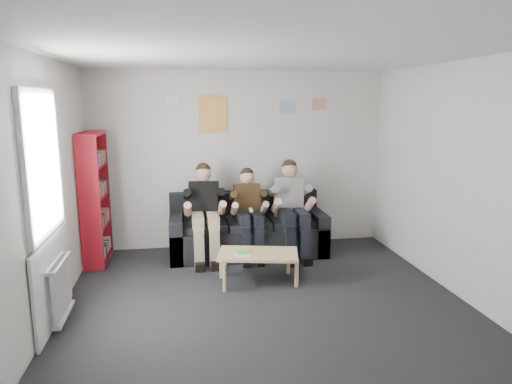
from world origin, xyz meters
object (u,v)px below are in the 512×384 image
(person_left, at_px, (205,213))
(bookshelf, at_px, (96,198))
(sofa, at_px, (247,232))
(person_middle, at_px, (249,213))
(person_right, at_px, (292,209))
(coffee_table, at_px, (258,256))

(person_left, bearing_deg, bookshelf, -177.80)
(sofa, bearing_deg, person_middle, -90.00)
(person_right, bearing_deg, person_left, -170.76)
(sofa, bearing_deg, coffee_table, -91.67)
(person_left, relative_size, person_middle, 1.06)
(bookshelf, xyz_separation_m, person_left, (1.50, -0.17, -0.23))
(sofa, xyz_separation_m, person_middle, (0.00, -0.20, 0.34))
(person_middle, bearing_deg, person_left, 178.41)
(person_left, relative_size, person_right, 0.98)
(person_right, bearing_deg, sofa, 171.18)
(sofa, distance_m, bookshelf, 2.22)
(coffee_table, bearing_deg, sofa, 88.33)
(person_left, xyz_separation_m, person_middle, (0.63, 0.00, -0.03))
(bookshelf, bearing_deg, person_middle, -4.26)
(bookshelf, relative_size, person_left, 1.33)
(person_middle, xyz_separation_m, person_right, (0.63, -0.01, 0.04))
(coffee_table, xyz_separation_m, person_left, (-0.60, 0.98, 0.34))
(sofa, bearing_deg, bookshelf, -179.07)
(person_right, bearing_deg, coffee_table, -115.10)
(person_middle, bearing_deg, person_right, -2.53)
(coffee_table, height_order, person_left, person_left)
(person_left, bearing_deg, person_middle, 9.13)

